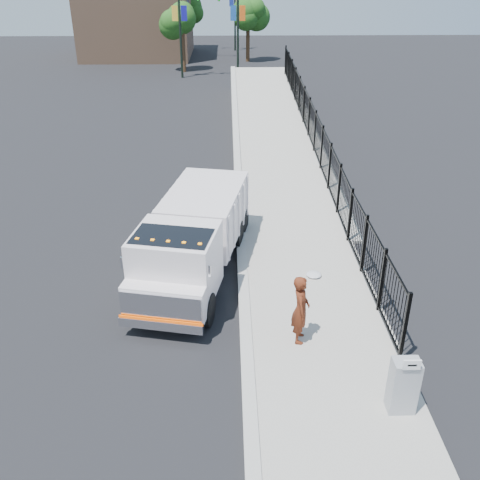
{
  "coord_description": "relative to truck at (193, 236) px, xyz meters",
  "views": [
    {
      "loc": [
        -0.39,
        -11.66,
        8.37
      ],
      "look_at": [
        -0.08,
        2.0,
        1.21
      ],
      "focal_mm": 40.0,
      "sensor_mm": 36.0,
      "label": 1
    }
  ],
  "objects": [
    {
      "name": "curb",
      "position": [
        1.44,
        -4.11,
        -1.22
      ],
      "size": [
        0.3,
        12.0,
        0.16
      ],
      "primitive_type": "cube",
      "color": "#ADAAA3",
      "rests_on": "ground"
    },
    {
      "name": "iron_fence",
      "position": [
        4.99,
        9.89,
        -0.4
      ],
      "size": [
        0.1,
        28.0,
        1.8
      ],
      "primitive_type": "cube",
      "color": "black",
      "rests_on": "ground"
    },
    {
      "name": "worker",
      "position": [
        2.73,
        -3.31,
        -0.29
      ],
      "size": [
        0.49,
        0.69,
        1.78
      ],
      "primitive_type": "imported",
      "rotation": [
        0.0,
        0.0,
        1.46
      ],
      "color": "#5A2210",
      "rests_on": "sidewalk"
    },
    {
      "name": "utility_cabinet",
      "position": [
        4.54,
        -5.65,
        -0.55
      ],
      "size": [
        0.55,
        0.4,
        1.25
      ],
      "primitive_type": "cube",
      "color": "gray",
      "rests_on": "sidewalk"
    },
    {
      "name": "ground",
      "position": [
        1.44,
        -2.11,
        -1.3
      ],
      "size": [
        120.0,
        120.0,
        0.0
      ],
      "primitive_type": "plane",
      "color": "black",
      "rests_on": "ground"
    },
    {
      "name": "tree_1",
      "position": [
        2.96,
        38.31,
        2.62
      ],
      "size": [
        2.28,
        2.28,
        5.14
      ],
      "color": "#382314",
      "rests_on": "ground"
    },
    {
      "name": "arrow_sign",
      "position": [
        4.54,
        -5.87,
        0.18
      ],
      "size": [
        0.35,
        0.04,
        0.22
      ],
      "primitive_type": "cube",
      "color": "white",
      "rests_on": "utility_cabinet"
    },
    {
      "name": "building",
      "position": [
        -7.56,
        41.89,
        2.7
      ],
      "size": [
        10.0,
        10.0,
        8.0
      ],
      "primitive_type": "cube",
      "color": "#8C664C",
      "rests_on": "ground"
    },
    {
      "name": "sidewalk",
      "position": [
        3.37,
        -4.11,
        -1.24
      ],
      "size": [
        3.55,
        12.0,
        0.12
      ],
      "primitive_type": "cube",
      "color": "#9E998E",
      "rests_on": "ground"
    },
    {
      "name": "light_pole_2",
      "position": [
        -2.76,
        40.05,
        3.07
      ],
      "size": [
        3.77,
        0.22,
        8.0
      ],
      "color": "black",
      "rests_on": "ground"
    },
    {
      "name": "ramp",
      "position": [
        3.57,
        13.89,
        -1.3
      ],
      "size": [
        3.95,
        24.06,
        3.19
      ],
      "primitive_type": "cube",
      "rotation": [
        0.06,
        0.0,
        0.0
      ],
      "color": "#9E998E",
      "rests_on": "ground"
    },
    {
      "name": "tree_2",
      "position": [
        -2.75,
        46.0,
        2.64
      ],
      "size": [
        2.45,
        2.45,
        5.22
      ],
      "color": "#382314",
      "rests_on": "ground"
    },
    {
      "name": "light_pole_3",
      "position": [
        1.57,
        45.24,
        3.07
      ],
      "size": [
        3.78,
        0.22,
        8.0
      ],
      "color": "black",
      "rests_on": "ground"
    },
    {
      "name": "light_pole_1",
      "position": [
        1.59,
        30.67,
        3.07
      ],
      "size": [
        3.78,
        0.22,
        8.0
      ],
      "color": "black",
      "rests_on": "ground"
    },
    {
      "name": "light_pole_0",
      "position": [
        -2.28,
        30.54,
        3.07
      ],
      "size": [
        3.77,
        0.22,
        8.0
      ],
      "color": "black",
      "rests_on": "ground"
    },
    {
      "name": "debris",
      "position": [
        3.53,
        -0.36,
        -1.12
      ],
      "size": [
        0.45,
        0.45,
        0.11
      ],
      "primitive_type": "ellipsoid",
      "color": "silver",
      "rests_on": "sidewalk"
    },
    {
      "name": "truck",
      "position": [
        0.0,
        0.0,
        0.0
      ],
      "size": [
        3.44,
        7.03,
        2.31
      ],
      "rotation": [
        0.0,
        0.0,
        -0.2
      ],
      "color": "black",
      "rests_on": "ground"
    },
    {
      "name": "tree_0",
      "position": [
        -2.63,
        33.15,
        2.64
      ],
      "size": [
        2.52,
        2.52,
        5.26
      ],
      "color": "#382314",
      "rests_on": "ground"
    }
  ]
}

